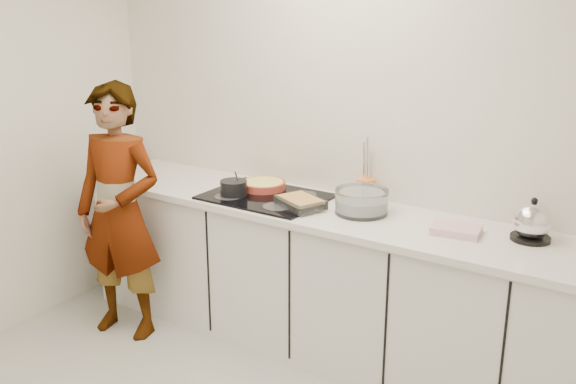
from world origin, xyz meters
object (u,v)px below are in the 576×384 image
Objects in this scene: saucepan at (234,188)px; tart_dish at (263,185)px; baking_dish at (301,202)px; hob at (266,197)px; cook at (119,213)px; utensil_crock at (365,190)px; kettle at (532,222)px; mixing_bowl at (361,202)px.

tart_dish is at bearing 71.72° from saucepan.
baking_dish is at bearing 4.33° from saucepan.
cook reaches higher than hob.
saucepan is at bearing -175.67° from baking_dish.
baking_dish is 1.15m from cook.
utensil_crock reaches higher than tart_dish.
cook is at bearing -149.43° from utensil_crock.
baking_dish is at bearing -170.09° from kettle.
baking_dish is 1.28× the size of kettle.
kettle reaches higher than hob.
hob is at bearing -151.68° from utensil_crock.
tart_dish is 1.11× the size of mixing_bowl.
saucepan reaches higher than baking_dish.
tart_dish is 0.72m from mixing_bowl.
tart_dish is 2.49× the size of utensil_crock.
cook is (-1.39, -0.54, -0.17)m from mixing_bowl.
baking_dish is 1.08× the size of mixing_bowl.
utensil_crock is at bearing 28.93° from saucepan.
mixing_bowl is 0.24m from utensil_crock.
mixing_bowl is (0.62, 0.06, 0.06)m from hob.
saucepan is 0.63× the size of baking_dish.
tart_dish is at bearing 175.81° from mixing_bowl.
mixing_bowl is at bearing 11.40° from saucepan.
utensil_crock is 1.52m from cook.
tart_dish is at bearing 131.51° from hob.
utensil_crock is at bearing 28.32° from hob.
tart_dish is (-0.10, 0.11, 0.03)m from hob.
kettle is at bearing 9.91° from baking_dish.
kettle reaches higher than saucepan.
saucepan reaches higher than hob.
baking_dish is 1.25m from kettle.
hob is at bearing 30.82° from saucepan.
tart_dish is at bearing -178.64° from kettle.
kettle is (1.70, 0.25, 0.03)m from saucepan.
kettle reaches higher than tart_dish.
saucepan is at bearing -151.07° from utensil_crock.
tart_dish is 0.22m from saucepan.
cook is (-0.67, -0.59, -0.14)m from tart_dish.
hob is 2.15× the size of tart_dish.
baking_dish is at bearing -159.28° from mixing_bowl.
tart_dish is 0.43m from baking_dish.
cook reaches higher than saucepan.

